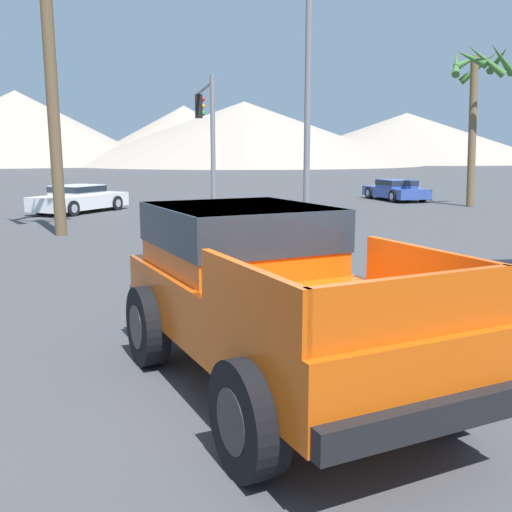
# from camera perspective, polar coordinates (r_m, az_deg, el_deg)

# --- Properties ---
(ground_plane) EXTENTS (320.00, 320.00, 0.00)m
(ground_plane) POSITION_cam_1_polar(r_m,az_deg,el_deg) (6.44, 2.38, -13.84)
(ground_plane) COLOR #424244
(orange_pickup_truck) EXTENTS (3.17, 5.20, 1.96)m
(orange_pickup_truck) POSITION_cam_1_polar(r_m,az_deg,el_deg) (6.66, 0.65, -2.82)
(orange_pickup_truck) COLOR #CC4C0C
(orange_pickup_truck) RESTS_ON ground_plane
(red_convertible_car) EXTENTS (2.21, 4.51, 1.04)m
(red_convertible_car) POSITION_cam_1_polar(r_m,az_deg,el_deg) (8.90, 21.39, -4.86)
(red_convertible_car) COLOR red
(red_convertible_car) RESTS_ON ground_plane
(parked_car_white) EXTENTS (4.13, 4.66, 1.17)m
(parked_car_white) POSITION_cam_1_polar(r_m,az_deg,el_deg) (26.81, -16.49, 5.29)
(parked_car_white) COLOR white
(parked_car_white) RESTS_ON ground_plane
(parked_car_blue) EXTENTS (2.17, 4.35, 1.10)m
(parked_car_blue) POSITION_cam_1_polar(r_m,az_deg,el_deg) (32.93, 13.16, 6.18)
(parked_car_blue) COLOR #334C9E
(parked_car_blue) RESTS_ON ground_plane
(traffic_light_main) EXTENTS (0.38, 4.40, 5.07)m
(traffic_light_main) POSITION_cam_1_polar(r_m,az_deg,el_deg) (22.12, -4.78, 12.53)
(traffic_light_main) COLOR slate
(traffic_light_main) RESTS_ON ground_plane
(street_lamp_post) EXTENTS (0.90, 0.24, 8.72)m
(street_lamp_post) POSITION_cam_1_polar(r_m,az_deg,el_deg) (13.68, 5.04, 20.72)
(street_lamp_post) COLOR slate
(street_lamp_post) RESTS_ON ground_plane
(palm_tree_tall) EXTENTS (2.97, 3.15, 7.36)m
(palm_tree_tall) POSITION_cam_1_polar(r_m,az_deg,el_deg) (30.34, 20.37, 14.94)
(palm_tree_tall) COLOR brown
(palm_tree_tall) RESTS_ON ground_plane
(palm_tree_leaning) EXTENTS (2.84, 2.73, 9.31)m
(palm_tree_leaning) POSITION_cam_1_polar(r_m,az_deg,el_deg) (19.86, -19.34, 21.72)
(palm_tree_leaning) COLOR brown
(palm_tree_leaning) RESTS_ON ground_plane
(distant_mountain_range) EXTENTS (168.12, 91.47, 20.64)m
(distant_mountain_range) POSITION_cam_1_polar(r_m,az_deg,el_deg) (130.12, -12.13, 11.98)
(distant_mountain_range) COLOR gray
(distant_mountain_range) RESTS_ON ground_plane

